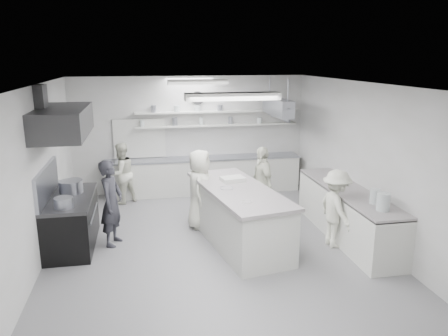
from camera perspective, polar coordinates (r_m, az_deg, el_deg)
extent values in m
cube|color=gray|center=(8.44, -1.53, -9.88)|extent=(6.00, 7.00, 0.02)
cube|color=silver|center=(7.70, -1.68, 11.06)|extent=(6.00, 7.00, 0.02)
cube|color=silver|center=(11.33, -4.47, 4.40)|extent=(6.00, 0.04, 3.00)
cube|color=silver|center=(4.70, 5.43, -10.28)|extent=(6.00, 0.04, 3.00)
cube|color=silver|center=(8.04, -23.22, -0.89)|extent=(0.04, 7.00, 3.00)
cube|color=silver|center=(8.91, 17.81, 1.00)|extent=(0.04, 7.00, 3.00)
cube|color=black|center=(8.65, -19.39, -6.81)|extent=(0.80, 1.80, 0.90)
cube|color=#363637|center=(8.18, -20.49, 5.71)|extent=(0.85, 2.00, 0.50)
cube|color=silver|center=(11.30, -2.69, -1.00)|extent=(5.00, 0.60, 0.92)
cube|color=silver|center=(11.26, -0.87, 5.67)|extent=(4.20, 0.26, 0.04)
cube|color=silver|center=(11.21, -0.87, 7.44)|extent=(4.20, 0.26, 0.04)
cube|color=black|center=(11.25, -11.06, 3.85)|extent=(1.30, 0.04, 1.00)
cylinder|color=white|center=(11.19, -3.52, 9.20)|extent=(0.32, 0.05, 0.32)
cube|color=silver|center=(8.87, 15.91, -5.87)|extent=(0.74, 3.30, 0.94)
cube|color=#9396A1|center=(10.56, 7.08, 8.00)|extent=(0.30, 1.60, 0.40)
cube|color=silver|center=(5.94, 1.14, 9.41)|extent=(1.30, 0.25, 0.10)
cube|color=silver|center=(9.49, -3.46, 11.24)|extent=(1.30, 0.25, 0.10)
cube|color=silver|center=(8.29, 1.84, -6.40)|extent=(1.53, 2.93, 1.03)
cylinder|color=#9396A1|center=(8.70, -19.49, -2.49)|extent=(0.44, 0.44, 0.29)
imported|color=#2A2A31|center=(8.36, -14.59, -4.48)|extent=(0.56, 0.69, 1.64)
imported|color=silver|center=(10.71, -13.38, -0.69)|extent=(0.92, 0.88, 1.49)
imported|color=silver|center=(8.94, -3.18, -2.77)|extent=(0.71, 0.91, 1.65)
imported|color=silver|center=(9.47, 5.02, -1.94)|extent=(0.47, 0.97, 1.60)
imported|color=silver|center=(8.30, 14.52, -5.21)|extent=(0.61, 0.98, 1.47)
imported|color=#9396A1|center=(8.10, 0.39, -2.82)|extent=(0.27, 0.27, 0.06)
imported|color=silver|center=(7.36, 3.02, -4.64)|extent=(0.22, 0.22, 0.06)
imported|color=silver|center=(8.98, 15.02, -2.17)|extent=(0.35, 0.35, 0.07)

